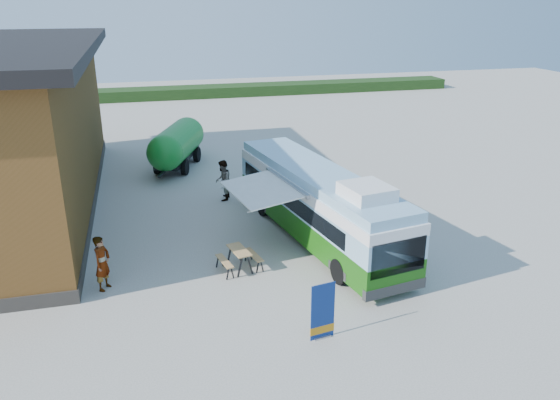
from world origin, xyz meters
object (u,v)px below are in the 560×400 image
object	(u,v)px
bus	(318,202)
person_a	(102,263)
person_b	(223,180)
banner	(323,316)
slurry_tanker	(177,144)
picnic_table	(239,255)

from	to	relation	value
bus	person_a	xyz separation A→B (m)	(-8.26, -2.09, -0.65)
person_b	person_a	bearing A→B (deg)	-16.99
bus	banner	world-z (taller)	bus
person_b	slurry_tanker	xyz separation A→B (m)	(-1.70, 6.00, 0.43)
banner	picnic_table	size ratio (longest dim) A/B	1.09
picnic_table	person_b	xyz separation A→B (m)	(0.57, 7.38, 0.39)
person_a	person_b	bearing A→B (deg)	-4.29
person_a	bus	bearing A→B (deg)	-45.46
picnic_table	person_a	world-z (taller)	person_a
slurry_tanker	picnic_table	bearing A→B (deg)	-64.19
picnic_table	person_b	size ratio (longest dim) A/B	0.82
banner	person_b	distance (m)	12.21
banner	person_b	world-z (taller)	person_b
person_b	slurry_tanker	distance (m)	6.25
bus	banner	distance (m)	7.00
person_a	banner	bearing A→B (deg)	-95.81
person_b	slurry_tanker	bearing A→B (deg)	-146.53
picnic_table	slurry_tanker	world-z (taller)	slurry_tanker
person_b	picnic_table	bearing A→B (deg)	13.22
picnic_table	person_a	distance (m)	4.70
banner	slurry_tanker	distance (m)	18.38
picnic_table	slurry_tanker	xyz separation A→B (m)	(-1.13, 13.38, 0.83)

